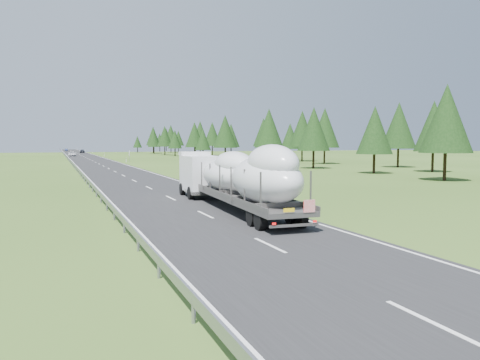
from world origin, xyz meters
name	(u,v)px	position (x,y,z in m)	size (l,w,h in m)	color
ground	(205,215)	(0.00, 0.00, 0.00)	(400.00, 400.00, 0.00)	#344F1A
road_surface	(90,159)	(0.00, 100.00, 0.01)	(10.00, 400.00, 0.02)	black
guardrail	(68,157)	(-5.30, 99.94, 0.60)	(0.10, 400.00, 0.76)	slate
marker_posts	(98,153)	(6.50, 155.00, 0.54)	(0.13, 350.08, 1.00)	silver
highway_sign	(129,154)	(7.20, 80.00, 1.81)	(0.08, 0.90, 2.60)	slate
tree_line_right	(245,133)	(39.37, 90.03, 6.96)	(26.73, 260.49, 12.26)	black
boat_truck	(236,175)	(2.44, 1.30, 2.22)	(3.50, 19.29, 4.22)	silver
distant_van	(72,154)	(-3.18, 134.19, 0.70)	(2.31, 5.02, 1.39)	silver
distant_car_dark	(82,151)	(2.47, 181.97, 0.78)	(1.84, 4.57, 1.56)	black
distant_car_blue	(66,150)	(-2.79, 231.06, 0.66)	(1.40, 4.01, 1.32)	#192448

